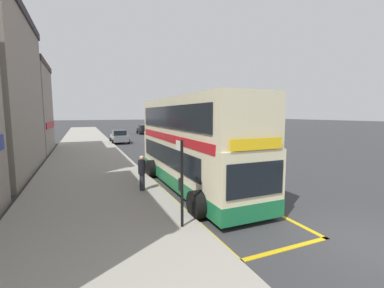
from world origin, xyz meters
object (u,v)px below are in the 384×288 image
object	(u,v)px
double_decker_bus	(192,146)
bus_stop_sign	(181,175)
parked_car_grey_across	(119,137)
pedestrian_waiting_near_sign	(142,172)
parked_car_black_kerbside	(144,130)

from	to	relation	value
double_decker_bus	bus_stop_sign	world-z (taller)	double_decker_bus
double_decker_bus	parked_car_grey_across	size ratio (longest dim) A/B	2.42
bus_stop_sign	pedestrian_waiting_near_sign	xyz separation A→B (m)	(-0.31, 4.22, -0.75)
double_decker_bus	pedestrian_waiting_near_sign	bearing A→B (deg)	-179.88
bus_stop_sign	pedestrian_waiting_near_sign	world-z (taller)	bus_stop_sign
parked_car_grey_across	pedestrian_waiting_near_sign	xyz separation A→B (m)	(-1.82, -21.58, 0.22)
parked_car_black_kerbside	parked_car_grey_across	bearing A→B (deg)	66.69
pedestrian_waiting_near_sign	double_decker_bus	bearing A→B (deg)	0.12
parked_car_grey_across	parked_car_black_kerbside	bearing A→B (deg)	68.16
bus_stop_sign	parked_car_grey_across	distance (m)	25.86
parked_car_black_kerbside	double_decker_bus	bearing A→B (deg)	82.35
parked_car_black_kerbside	pedestrian_waiting_near_sign	bearing A→B (deg)	78.42
parked_car_black_kerbside	pedestrian_waiting_near_sign	xyz separation A→B (m)	(-7.91, -34.98, 0.22)
double_decker_bus	pedestrian_waiting_near_sign	distance (m)	2.70
double_decker_bus	bus_stop_sign	bearing A→B (deg)	-117.28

